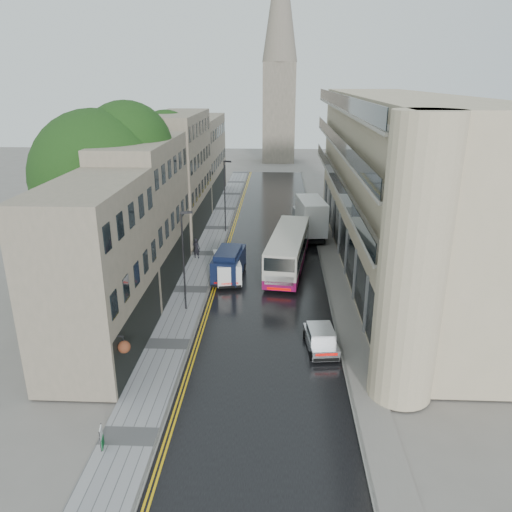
# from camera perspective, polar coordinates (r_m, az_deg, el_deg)

# --- Properties ---
(ground) EXTENTS (200.00, 200.00, 0.00)m
(ground) POSITION_cam_1_polar(r_m,az_deg,el_deg) (21.90, 0.06, -24.91)
(ground) COLOR slate
(ground) RESTS_ON ground
(road) EXTENTS (9.00, 85.00, 0.02)m
(road) POSITION_cam_1_polar(r_m,az_deg,el_deg) (45.73, 1.62, 0.09)
(road) COLOR black
(road) RESTS_ON ground
(left_sidewalk) EXTENTS (2.70, 85.00, 0.12)m
(left_sidewalk) POSITION_cam_1_polar(r_m,az_deg,el_deg) (46.17, -5.65, 0.26)
(left_sidewalk) COLOR gray
(left_sidewalk) RESTS_ON ground
(right_sidewalk) EXTENTS (1.80, 85.00, 0.12)m
(right_sidewalk) POSITION_cam_1_polar(r_m,az_deg,el_deg) (45.95, 8.37, 0.04)
(right_sidewalk) COLOR slate
(right_sidewalk) RESTS_ON ground
(old_shop_row) EXTENTS (4.50, 56.00, 12.00)m
(old_shop_row) POSITION_cam_1_polar(r_m,az_deg,el_deg) (47.61, -9.81, 8.09)
(old_shop_row) COLOR gray
(old_shop_row) RESTS_ON ground
(modern_block) EXTENTS (8.00, 40.00, 14.00)m
(modern_block) POSITION_cam_1_polar(r_m,az_deg,el_deg) (43.47, 15.51, 7.91)
(modern_block) COLOR #BFAE8E
(modern_block) RESTS_ON ground
(church_spire) EXTENTS (6.40, 6.40, 40.00)m
(church_spire) POSITION_cam_1_polar(r_m,az_deg,el_deg) (97.67, 2.74, 22.44)
(church_spire) COLOR gray
(church_spire) RESTS_ON ground
(tree_near) EXTENTS (10.56, 10.56, 13.89)m
(tree_near) POSITION_cam_1_polar(r_m,az_deg,el_deg) (38.86, -17.38, 6.29)
(tree_near) COLOR black
(tree_near) RESTS_ON ground
(tree_far) EXTENTS (9.24, 9.24, 12.46)m
(tree_far) POSITION_cam_1_polar(r_m,az_deg,el_deg) (51.07, -12.17, 8.98)
(tree_far) COLOR black
(tree_far) RESTS_ON ground
(cream_bus) EXTENTS (4.04, 11.60, 3.10)m
(cream_bus) POSITION_cam_1_polar(r_m,az_deg,el_deg) (39.43, 1.42, -0.78)
(cream_bus) COLOR beige
(cream_bus) RESTS_ON road
(white_lorry) EXTENTS (3.30, 7.95, 4.05)m
(white_lorry) POSITION_cam_1_polar(r_m,az_deg,el_deg) (48.97, 5.30, 3.85)
(white_lorry) COLOR white
(white_lorry) RESTS_ON road
(silver_hatchback) EXTENTS (1.95, 3.76, 1.35)m
(silver_hatchback) POSITION_cam_1_polar(r_m,az_deg,el_deg) (29.24, 6.45, -10.56)
(silver_hatchback) COLOR silver
(silver_hatchback) RESTS_ON road
(white_van) EXTENTS (2.69, 4.62, 1.96)m
(white_van) POSITION_cam_1_polar(r_m,az_deg,el_deg) (38.44, -4.38, -2.30)
(white_van) COLOR white
(white_van) RESTS_ON road
(navy_van) EXTENTS (2.45, 5.18, 2.56)m
(navy_van) POSITION_cam_1_polar(r_m,az_deg,el_deg) (38.79, -4.94, -1.62)
(navy_van) COLOR #0E1633
(navy_van) RESTS_ON road
(pedestrian) EXTENTS (0.75, 0.58, 1.83)m
(pedestrian) POSITION_cam_1_polar(r_m,az_deg,el_deg) (44.77, -6.84, 0.90)
(pedestrian) COLOR black
(pedestrian) RESTS_ON left_sidewalk
(lamp_post_near) EXTENTS (0.80, 0.39, 6.97)m
(lamp_post_near) POSITION_cam_1_polar(r_m,az_deg,el_deg) (34.10, -8.28, -0.69)
(lamp_post_near) COLOR black
(lamp_post_near) RESTS_ON left_sidewalk
(lamp_post_far) EXTENTS (0.84, 0.45, 7.38)m
(lamp_post_far) POSITION_cam_1_polar(r_m,az_deg,el_deg) (51.71, -3.58, 6.77)
(lamp_post_far) COLOR black
(lamp_post_far) RESTS_ON left_sidewalk
(estate_sign) EXTENTS (0.20, 0.59, 0.97)m
(estate_sign) POSITION_cam_1_polar(r_m,az_deg,el_deg) (24.06, -17.28, -19.22)
(estate_sign) COLOR white
(estate_sign) RESTS_ON left_sidewalk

